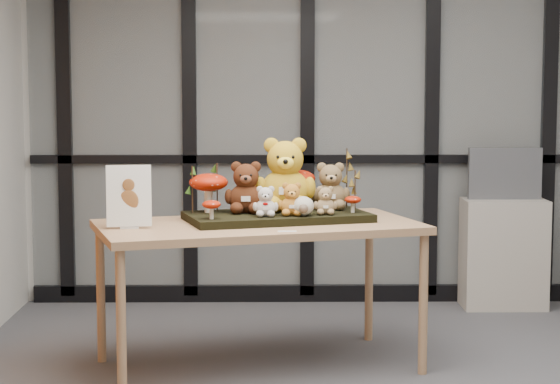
{
  "coord_description": "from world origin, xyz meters",
  "views": [
    {
      "loc": [
        -0.74,
        -4.85,
        1.61
      ],
      "look_at": [
        -0.67,
        0.7,
        1.0
      ],
      "focal_mm": 65.0,
      "sensor_mm": 36.0,
      "label": 1
    }
  ],
  "objects_px": {
    "mushroom_front_right": "(353,203)",
    "display_table": "(258,235)",
    "bear_small_yellow": "(292,197)",
    "diorama_tray": "(277,217)",
    "bear_beige_small": "(325,199)",
    "mushroom_back_left": "(209,191)",
    "bear_brown_medium": "(246,185)",
    "bear_tan_back": "(331,184)",
    "sign_holder": "(129,198)",
    "bear_pooh_yellow": "(285,171)",
    "plush_cream_hedgehog": "(303,205)",
    "bear_white_bow": "(266,200)",
    "mushroom_back_right": "(296,187)",
    "cabinet": "(504,253)",
    "mushroom_front_left": "(212,209)",
    "monitor": "(505,174)"
  },
  "relations": [
    {
      "from": "plush_cream_hedgehog",
      "to": "mushroom_back_right",
      "type": "bearing_deg",
      "value": 78.28
    },
    {
      "from": "mushroom_front_left",
      "to": "mushroom_front_right",
      "type": "height_order",
      "value": "mushroom_front_left"
    },
    {
      "from": "mushroom_back_right",
      "to": "mushroom_front_right",
      "type": "height_order",
      "value": "mushroom_back_right"
    },
    {
      "from": "bear_brown_medium",
      "to": "bear_tan_back",
      "type": "distance_m",
      "value": 0.51
    },
    {
      "from": "mushroom_front_right",
      "to": "display_table",
      "type": "bearing_deg",
      "value": -168.14
    },
    {
      "from": "mushroom_back_left",
      "to": "cabinet",
      "type": "height_order",
      "value": "mushroom_back_left"
    },
    {
      "from": "display_table",
      "to": "plush_cream_hedgehog",
      "type": "bearing_deg",
      "value": -22.97
    },
    {
      "from": "diorama_tray",
      "to": "mushroom_back_right",
      "type": "relative_size",
      "value": 4.03
    },
    {
      "from": "bear_tan_back",
      "to": "sign_holder",
      "type": "distance_m",
      "value": 1.2
    },
    {
      "from": "bear_pooh_yellow",
      "to": "monitor",
      "type": "xyz_separation_m",
      "value": [
        1.58,
        1.33,
        -0.14
      ]
    },
    {
      "from": "cabinet",
      "to": "bear_small_yellow",
      "type": "bearing_deg",
      "value": -135.35
    },
    {
      "from": "bear_brown_medium",
      "to": "mushroom_front_right",
      "type": "xyz_separation_m",
      "value": [
        0.61,
        -0.01,
        -0.11
      ]
    },
    {
      "from": "display_table",
      "to": "bear_small_yellow",
      "type": "bearing_deg",
      "value": -18.98
    },
    {
      "from": "bear_beige_small",
      "to": "bear_pooh_yellow",
      "type": "bearing_deg",
      "value": 125.15
    },
    {
      "from": "mushroom_front_right",
      "to": "sign_holder",
      "type": "relative_size",
      "value": 0.31
    },
    {
      "from": "bear_beige_small",
      "to": "mushroom_front_right",
      "type": "distance_m",
      "value": 0.18
    },
    {
      "from": "diorama_tray",
      "to": "cabinet",
      "type": "bearing_deg",
      "value": 24.44
    },
    {
      "from": "bear_brown_medium",
      "to": "mushroom_back_left",
      "type": "bearing_deg",
      "value": 161.73
    },
    {
      "from": "sign_holder",
      "to": "bear_beige_small",
      "type": "bearing_deg",
      "value": 3.84
    },
    {
      "from": "bear_small_yellow",
      "to": "sign_holder",
      "type": "height_order",
      "value": "sign_holder"
    },
    {
      "from": "bear_beige_small",
      "to": "plush_cream_hedgehog",
      "type": "height_order",
      "value": "bear_beige_small"
    },
    {
      "from": "diorama_tray",
      "to": "mushroom_front_right",
      "type": "bearing_deg",
      "value": -15.2
    },
    {
      "from": "bear_beige_small",
      "to": "monitor",
      "type": "distance_m",
      "value": 2.03
    },
    {
      "from": "bear_brown_medium",
      "to": "mushroom_back_left",
      "type": "distance_m",
      "value": 0.22
    },
    {
      "from": "mushroom_back_left",
      "to": "mushroom_back_right",
      "type": "height_order",
      "value": "mushroom_back_right"
    },
    {
      "from": "bear_pooh_yellow",
      "to": "monitor",
      "type": "bearing_deg",
      "value": 23.38
    },
    {
      "from": "bear_white_bow",
      "to": "sign_holder",
      "type": "distance_m",
      "value": 0.75
    },
    {
      "from": "diorama_tray",
      "to": "mushroom_back_left",
      "type": "xyz_separation_m",
      "value": [
        -0.39,
        0.03,
        0.14
      ]
    },
    {
      "from": "bear_white_bow",
      "to": "bear_beige_small",
      "type": "distance_m",
      "value": 0.34
    },
    {
      "from": "display_table",
      "to": "diorama_tray",
      "type": "height_order",
      "value": "diorama_tray"
    },
    {
      "from": "bear_beige_small",
      "to": "mushroom_back_right",
      "type": "distance_m",
      "value": 0.32
    },
    {
      "from": "bear_small_yellow",
      "to": "bear_white_bow",
      "type": "distance_m",
      "value": 0.15
    },
    {
      "from": "plush_cream_hedgehog",
      "to": "mushroom_back_right",
      "type": "relative_size",
      "value": 0.48
    },
    {
      "from": "bear_pooh_yellow",
      "to": "cabinet",
      "type": "height_order",
      "value": "bear_pooh_yellow"
    },
    {
      "from": "mushroom_front_left",
      "to": "sign_holder",
      "type": "bearing_deg",
      "value": -175.06
    },
    {
      "from": "diorama_tray",
      "to": "plush_cream_hedgehog",
      "type": "xyz_separation_m",
      "value": [
        0.14,
        -0.13,
        0.08
      ]
    },
    {
      "from": "bear_small_yellow",
      "to": "cabinet",
      "type": "relative_size",
      "value": 0.26
    },
    {
      "from": "mushroom_front_right",
      "to": "cabinet",
      "type": "relative_size",
      "value": 0.14
    },
    {
      "from": "diorama_tray",
      "to": "mushroom_back_right",
      "type": "height_order",
      "value": "mushroom_back_right"
    },
    {
      "from": "bear_pooh_yellow",
      "to": "bear_brown_medium",
      "type": "relative_size",
      "value": 1.45
    },
    {
      "from": "display_table",
      "to": "bear_beige_small",
      "type": "bearing_deg",
      "value": -11.33
    },
    {
      "from": "bear_beige_small",
      "to": "mushroom_back_left",
      "type": "xyz_separation_m",
      "value": [
        -0.66,
        0.09,
        0.04
      ]
    },
    {
      "from": "plush_cream_hedgehog",
      "to": "cabinet",
      "type": "height_order",
      "value": "plush_cream_hedgehog"
    },
    {
      "from": "mushroom_front_right",
      "to": "sign_holder",
      "type": "distance_m",
      "value": 1.27
    },
    {
      "from": "bear_pooh_yellow",
      "to": "mushroom_back_left",
      "type": "bearing_deg",
      "value": 173.98
    },
    {
      "from": "sign_holder",
      "to": "monitor",
      "type": "xyz_separation_m",
      "value": [
        2.43,
        1.73,
        -0.03
      ]
    },
    {
      "from": "diorama_tray",
      "to": "bear_small_yellow",
      "type": "xyz_separation_m",
      "value": [
        0.08,
        -0.11,
        0.12
      ]
    },
    {
      "from": "display_table",
      "to": "bear_tan_back",
      "type": "relative_size",
      "value": 6.48
    },
    {
      "from": "diorama_tray",
      "to": "mushroom_front_left",
      "type": "xyz_separation_m",
      "value": [
        -0.36,
        -0.25,
        0.08
      ]
    },
    {
      "from": "bear_small_yellow",
      "to": "mushroom_front_left",
      "type": "bearing_deg",
      "value": -178.83
    }
  ]
}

